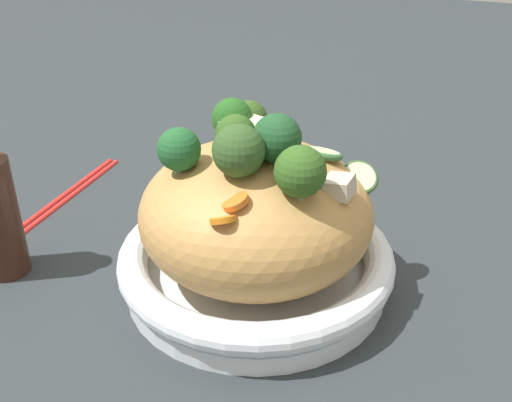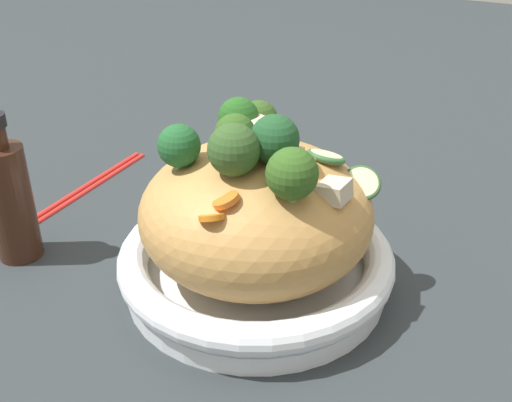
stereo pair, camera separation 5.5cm
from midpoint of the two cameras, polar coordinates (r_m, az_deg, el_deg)
The scene contains 8 objects.
ground_plane at distance 0.60m, azimuth -2.64°, elevation -7.77°, with size 3.00×3.00×0.00m, color #2A3134.
serving_bowl at distance 0.59m, azimuth -2.70°, elevation -5.90°, with size 0.26×0.26×0.05m.
noodle_heap at distance 0.56m, azimuth -2.83°, elevation -1.17°, with size 0.21×0.21×0.13m.
broccoli_florets at distance 0.52m, azimuth -3.89°, elevation 5.39°, with size 0.16×0.17×0.08m.
carrot_coins at distance 0.53m, azimuth -3.23°, elevation 3.84°, with size 0.11×0.17×0.04m.
zucchini_slices at distance 0.55m, azimuth 4.95°, elevation 3.33°, with size 0.08×0.05×0.04m.
chicken_chunks at distance 0.54m, azimuth -1.71°, elevation 5.03°, with size 0.13×0.07×0.04m.
chopsticks_pair at distance 0.79m, azimuth -18.96°, elevation 0.67°, with size 0.02×0.21×0.01m.
Camera 1 is at (-0.18, 0.45, 0.36)m, focal length 43.05 mm.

